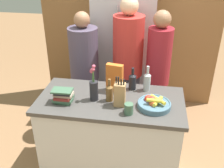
% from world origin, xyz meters
% --- Properties ---
extents(ground_plane, '(14.00, 14.00, 0.00)m').
position_xyz_m(ground_plane, '(0.00, 0.00, 0.00)').
color(ground_plane, '#936B47').
extents(kitchen_island, '(1.43, 0.71, 0.92)m').
position_xyz_m(kitchen_island, '(0.00, 0.00, 0.46)').
color(kitchen_island, silver).
rests_on(kitchen_island, ground_plane).
extents(back_wall_wood, '(2.63, 0.12, 2.60)m').
position_xyz_m(back_wall_wood, '(0.00, 1.66, 1.30)').
color(back_wall_wood, olive).
rests_on(back_wall_wood, ground_plane).
extents(refrigerator, '(0.81, 0.63, 1.97)m').
position_xyz_m(refrigerator, '(-0.02, 1.30, 0.98)').
color(refrigerator, '#B7B7BC').
rests_on(refrigerator, ground_plane).
extents(fruit_bowl, '(0.31, 0.31, 0.11)m').
position_xyz_m(fruit_bowl, '(0.42, -0.07, 0.96)').
color(fruit_bowl, slate).
rests_on(fruit_bowl, kitchen_island).
extents(knife_block, '(0.10, 0.09, 0.30)m').
position_xyz_m(knife_block, '(0.10, -0.09, 1.04)').
color(knife_block, tan).
rests_on(knife_block, kitchen_island).
extents(flower_vase, '(0.08, 0.08, 0.37)m').
position_xyz_m(flower_vase, '(-0.16, -0.03, 1.05)').
color(flower_vase, '#232328').
rests_on(flower_vase, kitchen_island).
extents(cereal_box, '(0.18, 0.09, 0.29)m').
position_xyz_m(cereal_box, '(0.01, 0.17, 1.07)').
color(cereal_box, orange).
rests_on(cereal_box, kitchen_island).
extents(coffee_mug, '(0.08, 0.12, 0.10)m').
position_xyz_m(coffee_mug, '(0.20, -0.22, 0.97)').
color(coffee_mug, '#42664C').
rests_on(coffee_mug, kitchen_island).
extents(book_stack, '(0.20, 0.15, 0.14)m').
position_xyz_m(book_stack, '(-0.43, -0.12, 0.99)').
color(book_stack, '#3D6047').
rests_on(book_stack, kitchen_island).
extents(bottle_oil, '(0.07, 0.07, 0.27)m').
position_xyz_m(bottle_oil, '(0.34, 0.24, 1.03)').
color(bottle_oil, '#B2BCC1').
rests_on(bottle_oil, kitchen_island).
extents(bottle_vinegar, '(0.07, 0.07, 0.23)m').
position_xyz_m(bottle_vinegar, '(-0.01, -0.02, 1.01)').
color(bottle_vinegar, brown).
rests_on(bottle_vinegar, kitchen_island).
extents(bottle_wine, '(0.08, 0.08, 0.24)m').
position_xyz_m(bottle_wine, '(0.19, 0.24, 1.02)').
color(bottle_wine, black).
rests_on(bottle_wine, kitchen_island).
extents(person_at_sink, '(0.35, 0.35, 1.60)m').
position_xyz_m(person_at_sink, '(-0.45, 0.71, 0.89)').
color(person_at_sink, '#383842').
rests_on(person_at_sink, ground_plane).
extents(person_in_blue, '(0.36, 0.36, 1.77)m').
position_xyz_m(person_in_blue, '(0.08, 0.74, 1.00)').
color(person_in_blue, '#383842').
rests_on(person_in_blue, ground_plane).
extents(person_in_red_tee, '(0.28, 0.28, 1.65)m').
position_xyz_m(person_in_red_tee, '(0.45, 0.67, 0.95)').
color(person_in_red_tee, '#383842').
rests_on(person_in_red_tee, ground_plane).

